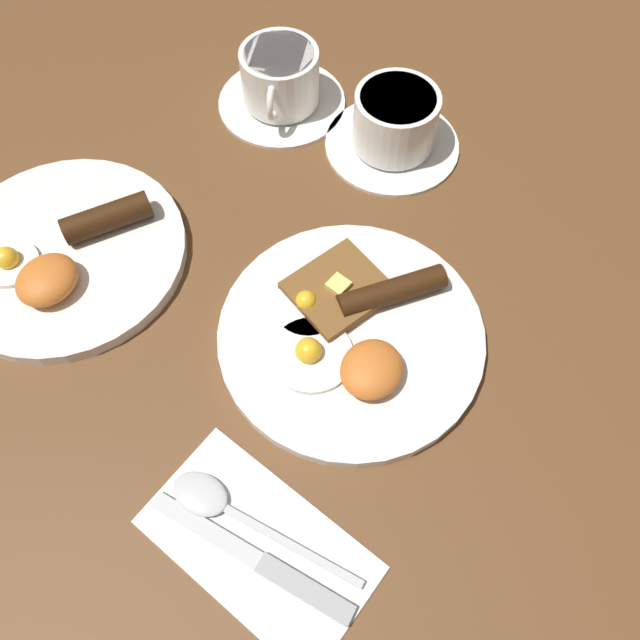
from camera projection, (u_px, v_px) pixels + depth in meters
ground_plane at (351, 339)px, 0.64m from camera, size 3.00×3.00×0.00m
breakfast_plate_near at (351, 332)px, 0.63m from camera, size 0.27×0.27×0.04m
breakfast_plate_far at (65, 254)px, 0.68m from camera, size 0.26×0.26×0.04m
teacup_near at (394, 125)px, 0.74m from camera, size 0.17×0.17×0.08m
teacup_far at (280, 83)px, 0.78m from camera, size 0.16×0.16×0.08m
napkin at (258, 544)px, 0.54m from camera, size 0.13×0.21×0.01m
knife at (261, 563)px, 0.53m from camera, size 0.03×0.20×0.01m
spoon at (218, 504)px, 0.55m from camera, size 0.04×0.19×0.01m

